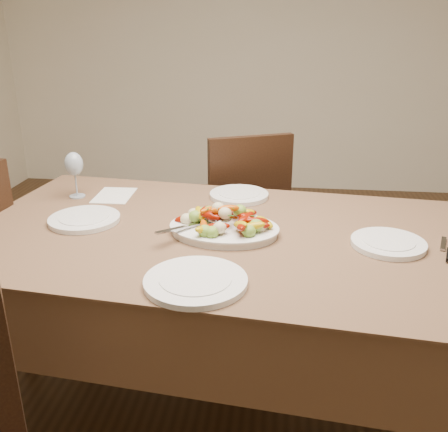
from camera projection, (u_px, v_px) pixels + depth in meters
name	position (u px, v px, depth m)	size (l,w,h in m)	color
floor	(275.00, 426.00, 1.92)	(6.00, 6.00, 0.00)	#3B2411
wall_back	(288.00, 28.00, 4.19)	(5.00, 0.02, 2.80)	beige
dining_table	(224.00, 324.00, 1.89)	(1.84, 1.04, 0.76)	brown
chair_far	(237.00, 216.00, 2.68)	(0.42, 0.42, 0.95)	black
serving_platter	(224.00, 230.00, 1.74)	(0.37, 0.28, 0.02)	white
roasted_vegetables	(224.00, 215.00, 1.72)	(0.31, 0.21, 0.09)	#700E02
serving_spoon	(203.00, 223.00, 1.71)	(0.28, 0.06, 0.03)	#9EA0A8
plate_left	(84.00, 219.00, 1.85)	(0.26, 0.26, 0.02)	white
plate_right	(388.00, 244.00, 1.64)	(0.24, 0.24, 0.02)	white
plate_far	(239.00, 195.00, 2.10)	(0.25, 0.25, 0.02)	white
plate_near	(196.00, 282.00, 1.40)	(0.29, 0.29, 0.02)	white
wine_glass	(75.00, 174.00, 2.07)	(0.08, 0.08, 0.20)	#8C99A5
menu_card	(114.00, 195.00, 2.13)	(0.15, 0.21, 0.00)	silver
table_knife	(446.00, 250.00, 1.60)	(0.02, 0.20, 0.01)	#9EA0A8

